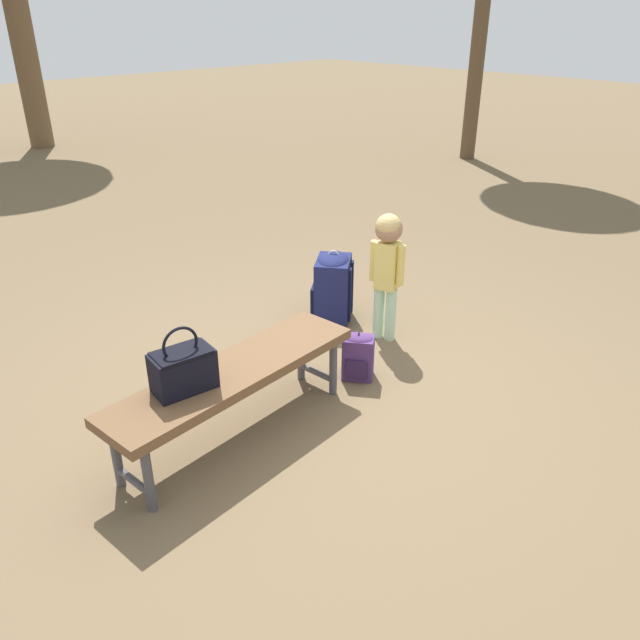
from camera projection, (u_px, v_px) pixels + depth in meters
The scene contains 6 objects.
ground_plane at pixel (319, 392), 4.10m from camera, with size 40.00×40.00×0.00m, color brown.
park_bench at pixel (234, 377), 3.53m from camera, with size 1.63×0.53×0.45m.
handbag at pixel (183, 369), 3.25m from camera, with size 0.34×0.22×0.37m.
child_standing at pixel (387, 257), 4.48m from camera, with size 0.20×0.25×0.97m.
backpack_large at pixel (333, 286), 4.93m from camera, with size 0.43×0.42×0.59m.
backpack_small at pixel (358, 355), 4.19m from camera, with size 0.24×0.25×0.34m.
Camera 1 is at (-2.40, -2.48, 2.26)m, focal length 35.27 mm.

